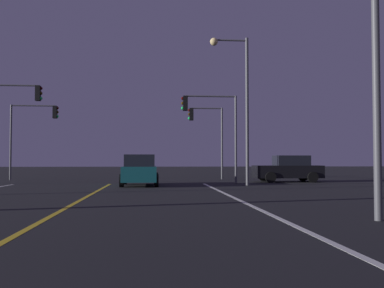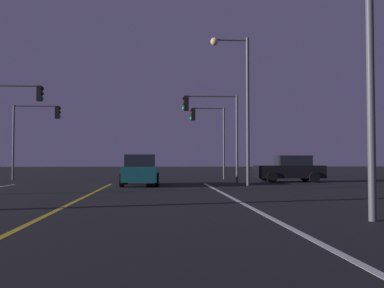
{
  "view_description": "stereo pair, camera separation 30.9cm",
  "coord_description": "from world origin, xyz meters",
  "px_view_note": "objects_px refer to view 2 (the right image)",
  "views": [
    {
      "loc": [
        2.53,
        0.7,
        1.38
      ],
      "look_at": [
        4.47,
        22.89,
        2.22
      ],
      "focal_mm": 41.29,
      "sensor_mm": 36.0,
      "label": 1
    },
    {
      "loc": [
        2.84,
        0.7,
        1.38
      ],
      "look_at": [
        4.47,
        22.89,
        2.22
      ],
      "focal_mm": 41.29,
      "sensor_mm": 36.0,
      "label": 2
    }
  ],
  "objects_px": {
    "car_crossing_side": "(290,169)",
    "traffic_light_near_left": "(11,110)",
    "car_ahead_far": "(140,171)",
    "street_lamp_right_far": "(239,92)",
    "traffic_light_far_right": "(208,126)",
    "traffic_light_near_right": "(210,118)",
    "traffic_light_far_left": "(37,124)"
  },
  "relations": [
    {
      "from": "traffic_light_near_right",
      "to": "traffic_light_far_left",
      "type": "height_order",
      "value": "traffic_light_near_right"
    },
    {
      "from": "car_ahead_far",
      "to": "traffic_light_near_left",
      "type": "xyz_separation_m",
      "value": [
        -7.7,
        2.24,
        3.53
      ]
    },
    {
      "from": "car_crossing_side",
      "to": "traffic_light_near_left",
      "type": "height_order",
      "value": "traffic_light_near_left"
    },
    {
      "from": "traffic_light_near_right",
      "to": "street_lamp_right_far",
      "type": "relative_size",
      "value": 0.65
    },
    {
      "from": "traffic_light_far_right",
      "to": "traffic_light_near_left",
      "type": "bearing_deg",
      "value": 24.13
    },
    {
      "from": "car_crossing_side",
      "to": "traffic_light_near_left",
      "type": "relative_size",
      "value": 0.73
    },
    {
      "from": "traffic_light_near_left",
      "to": "traffic_light_far_left",
      "type": "distance_m",
      "value": 5.51
    },
    {
      "from": "car_crossing_side",
      "to": "traffic_light_far_right",
      "type": "distance_m",
      "value": 7.19
    },
    {
      "from": "traffic_light_near_left",
      "to": "traffic_light_far_right",
      "type": "height_order",
      "value": "traffic_light_near_left"
    },
    {
      "from": "traffic_light_near_left",
      "to": "street_lamp_right_far",
      "type": "distance_m",
      "value": 13.44
    },
    {
      "from": "car_crossing_side",
      "to": "traffic_light_near_right",
      "type": "bearing_deg",
      "value": 12.6
    },
    {
      "from": "traffic_light_far_right",
      "to": "traffic_light_far_left",
      "type": "xyz_separation_m",
      "value": [
        -12.32,
        0.0,
        0.09
      ]
    },
    {
      "from": "car_crossing_side",
      "to": "car_ahead_far",
      "type": "distance_m",
      "value": 10.03
    },
    {
      "from": "traffic_light_far_right",
      "to": "street_lamp_right_far",
      "type": "relative_size",
      "value": 0.64
    },
    {
      "from": "car_crossing_side",
      "to": "traffic_light_far_right",
      "type": "xyz_separation_m",
      "value": [
        -4.85,
        4.32,
        3.08
      ]
    },
    {
      "from": "traffic_light_far_right",
      "to": "street_lamp_right_far",
      "type": "distance_m",
      "value": 8.37
    },
    {
      "from": "car_ahead_far",
      "to": "street_lamp_right_far",
      "type": "xyz_separation_m",
      "value": [
        5.43,
        -0.48,
        4.37
      ]
    },
    {
      "from": "car_ahead_far",
      "to": "traffic_light_near_right",
      "type": "xyz_separation_m",
      "value": [
        4.15,
        2.24,
        3.19
      ]
    },
    {
      "from": "car_ahead_far",
      "to": "traffic_light_far_right",
      "type": "xyz_separation_m",
      "value": [
        4.58,
        7.74,
        3.08
      ]
    },
    {
      "from": "traffic_light_near_left",
      "to": "traffic_light_near_right",
      "type": "bearing_deg",
      "value": 0.0
    },
    {
      "from": "car_ahead_far",
      "to": "traffic_light_near_left",
      "type": "relative_size",
      "value": 0.73
    },
    {
      "from": "traffic_light_near_right",
      "to": "traffic_light_far_right",
      "type": "xyz_separation_m",
      "value": [
        0.43,
        5.5,
        -0.1
      ]
    },
    {
      "from": "street_lamp_right_far",
      "to": "car_ahead_far",
      "type": "bearing_deg",
      "value": -5.1
    },
    {
      "from": "car_ahead_far",
      "to": "traffic_light_near_right",
      "type": "relative_size",
      "value": 0.8
    },
    {
      "from": "car_crossing_side",
      "to": "traffic_light_near_left",
      "type": "xyz_separation_m",
      "value": [
        -17.13,
        -1.18,
        3.53
      ]
    },
    {
      "from": "car_crossing_side",
      "to": "car_ahead_far",
      "type": "height_order",
      "value": "same"
    },
    {
      "from": "traffic_light_near_right",
      "to": "traffic_light_near_left",
      "type": "bearing_deg",
      "value": 0.0
    },
    {
      "from": "street_lamp_right_far",
      "to": "traffic_light_far_left",
      "type": "bearing_deg",
      "value": -31.96
    },
    {
      "from": "car_ahead_far",
      "to": "street_lamp_right_far",
      "type": "height_order",
      "value": "street_lamp_right_far"
    },
    {
      "from": "car_ahead_far",
      "to": "street_lamp_right_far",
      "type": "bearing_deg",
      "value": -95.1
    },
    {
      "from": "street_lamp_right_far",
      "to": "traffic_light_far_right",
      "type": "bearing_deg",
      "value": -84.04
    },
    {
      "from": "car_ahead_far",
      "to": "car_crossing_side",
      "type": "bearing_deg",
      "value": -70.08
    }
  ]
}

